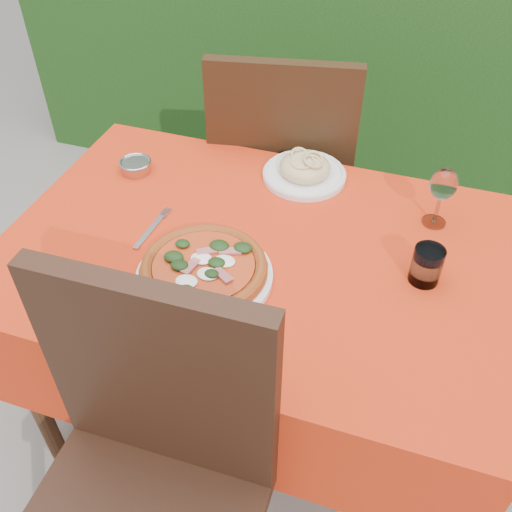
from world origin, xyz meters
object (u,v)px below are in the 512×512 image
(pasta_plate, at_px, (305,170))
(wine_glass, at_px, (443,186))
(chair_far, at_px, (283,169))
(fork, at_px, (149,232))
(pizza_plate, at_px, (204,270))
(steel_ramekin, at_px, (136,167))
(chair_near, at_px, (146,482))
(water_glass, at_px, (426,267))

(pasta_plate, height_order, wine_glass, wine_glass)
(chair_far, distance_m, fork, 0.67)
(chair_far, distance_m, wine_glass, 0.68)
(pasta_plate, xyz_separation_m, fork, (-0.31, -0.36, -0.02))
(pizza_plate, distance_m, pasta_plate, 0.49)
(fork, bearing_deg, steel_ramekin, 126.70)
(chair_near, xyz_separation_m, fork, (-0.24, 0.54, 0.16))
(pizza_plate, distance_m, steel_ramekin, 0.50)
(pasta_plate, relative_size, steel_ramekin, 2.78)
(chair_far, bearing_deg, water_glass, 120.66)
(chair_far, xyz_separation_m, pasta_plate, (0.13, -0.26, 0.19))
(wine_glass, bearing_deg, pizza_plate, -142.03)
(wine_glass, height_order, steel_ramekin, wine_glass)
(chair_far, relative_size, pasta_plate, 4.26)
(chair_far, height_order, steel_ramekin, chair_far)
(chair_near, height_order, chair_far, chair_near)
(pizza_plate, bearing_deg, steel_ramekin, 135.84)
(pizza_plate, distance_m, water_glass, 0.51)
(chair_near, distance_m, fork, 0.61)
(chair_far, xyz_separation_m, fork, (-0.18, -0.62, 0.17))
(fork, height_order, steel_ramekin, steel_ramekin)
(pizza_plate, height_order, wine_glass, wine_glass)
(chair_near, bearing_deg, chair_far, 91.88)
(wine_glass, bearing_deg, chair_far, 145.60)
(chair_near, distance_m, steel_ramekin, 0.89)
(water_glass, bearing_deg, wine_glass, 89.29)
(chair_far, height_order, fork, chair_far)
(fork, distance_m, steel_ramekin, 0.29)
(chair_near, distance_m, pasta_plate, 0.92)
(wine_glass, bearing_deg, steel_ramekin, -177.69)
(chair_far, distance_m, pasta_plate, 0.35)
(fork, bearing_deg, chair_far, 76.99)
(chair_near, relative_size, chair_far, 1.02)
(chair_near, height_order, steel_ramekin, chair_near)
(pizza_plate, distance_m, wine_glass, 0.63)
(steel_ramekin, bearing_deg, water_glass, -12.53)
(pizza_plate, bearing_deg, water_glass, 18.21)
(pizza_plate, height_order, steel_ramekin, pizza_plate)
(pasta_plate, relative_size, wine_glass, 1.43)
(pasta_plate, distance_m, steel_ramekin, 0.49)
(chair_far, bearing_deg, fork, 63.04)
(pasta_plate, bearing_deg, chair_near, -94.78)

